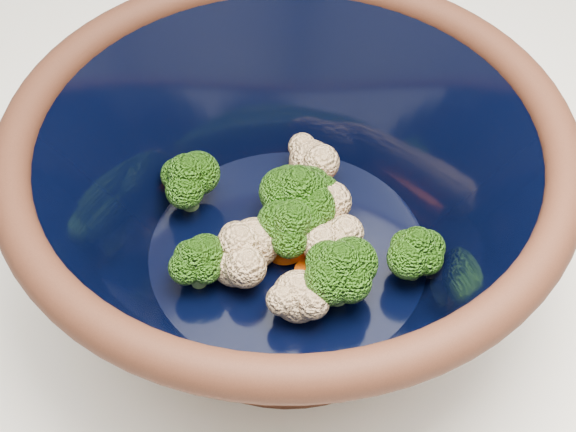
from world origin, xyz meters
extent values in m
cylinder|color=black|center=(-0.08, 0.03, 0.91)|extent=(0.20, 0.20, 0.01)
torus|color=black|center=(-0.08, 0.03, 1.04)|extent=(0.34, 0.34, 0.02)
cylinder|color=black|center=(-0.08, 0.03, 0.93)|extent=(0.19, 0.19, 0.00)
cylinder|color=#608442|center=(-0.03, -0.04, 0.94)|extent=(0.01, 0.01, 0.02)
ellipsoid|color=#2F6914|center=(-0.03, -0.04, 0.96)|extent=(0.04, 0.04, 0.03)
cylinder|color=#608442|center=(-0.15, 0.04, 0.94)|extent=(0.01, 0.01, 0.02)
ellipsoid|color=#2F6914|center=(-0.15, 0.04, 0.96)|extent=(0.03, 0.03, 0.03)
cylinder|color=#608442|center=(-0.06, 0.05, 0.94)|extent=(0.01, 0.01, 0.02)
ellipsoid|color=#2F6914|center=(-0.06, 0.05, 0.97)|extent=(0.04, 0.04, 0.03)
cylinder|color=#608442|center=(-0.06, 0.04, 0.94)|extent=(0.01, 0.01, 0.02)
ellipsoid|color=#2F6914|center=(-0.06, 0.04, 0.97)|extent=(0.04, 0.04, 0.03)
cylinder|color=#608442|center=(-0.12, 0.10, 0.94)|extent=(0.01, 0.01, 0.02)
ellipsoid|color=#2F6914|center=(-0.12, 0.10, 0.97)|extent=(0.04, 0.04, 0.03)
cylinder|color=#608442|center=(-0.08, -0.02, 0.94)|extent=(0.01, 0.01, 0.02)
ellipsoid|color=#2F6914|center=(-0.08, -0.02, 0.97)|extent=(0.04, 0.04, 0.04)
cylinder|color=#608442|center=(-0.06, 0.04, 0.94)|extent=(0.01, 0.01, 0.02)
ellipsoid|color=#2F6914|center=(-0.06, 0.04, 0.97)|extent=(0.05, 0.05, 0.04)
cylinder|color=#608442|center=(-0.08, 0.02, 0.94)|extent=(0.01, 0.01, 0.02)
ellipsoid|color=#2F6914|center=(-0.08, 0.02, 0.97)|extent=(0.04, 0.04, 0.04)
sphere|color=beige|center=(-0.06, 0.05, 0.95)|extent=(0.03, 0.03, 0.03)
sphere|color=beige|center=(-0.11, -0.02, 0.95)|extent=(0.03, 0.03, 0.03)
sphere|color=beige|center=(-0.06, 0.03, 0.95)|extent=(0.03, 0.03, 0.03)
sphere|color=beige|center=(-0.11, 0.04, 0.95)|extent=(0.03, 0.03, 0.03)
sphere|color=beige|center=(-0.07, 0.04, 0.95)|extent=(0.03, 0.03, 0.03)
sphere|color=beige|center=(-0.03, 0.08, 0.95)|extent=(0.03, 0.03, 0.03)
sphere|color=beige|center=(-0.08, 0.03, 0.95)|extent=(0.03, 0.03, 0.03)
sphere|color=beige|center=(-0.05, 0.04, 0.95)|extent=(0.03, 0.03, 0.03)
sphere|color=beige|center=(-0.12, 0.03, 0.95)|extent=(0.03, 0.03, 0.03)
sphere|color=beige|center=(-0.06, 0.00, 0.95)|extent=(0.03, 0.03, 0.03)
cylinder|color=#DF4E09|center=(-0.04, 0.07, 0.94)|extent=(0.03, 0.03, 0.01)
cylinder|color=#DF4E09|center=(-0.08, 0.03, 0.94)|extent=(0.03, 0.03, 0.01)
cylinder|color=#DF4E09|center=(-0.05, 0.03, 0.94)|extent=(0.02, 0.02, 0.01)
cylinder|color=#DF4E09|center=(-0.04, 0.05, 0.94)|extent=(0.03, 0.03, 0.01)
cylinder|color=#DF4E09|center=(-0.07, 0.02, 0.94)|extent=(0.03, 0.03, 0.01)
cylinder|color=#DF4E09|center=(-0.08, 0.00, 0.94)|extent=(0.03, 0.03, 0.01)
cylinder|color=#DF4E09|center=(-0.06, 0.02, 0.94)|extent=(0.03, 0.03, 0.01)
camera|label=1|loc=(-0.28, -0.24, 1.36)|focal=50.00mm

